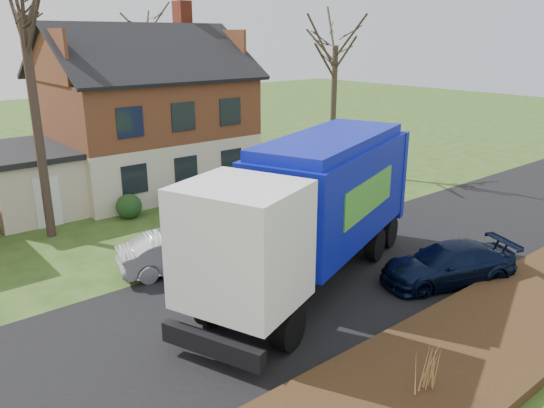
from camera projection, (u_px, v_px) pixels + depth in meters
ground at (302, 288)px, 16.53m from camera, size 120.00×120.00×0.00m
road at (302, 288)px, 16.53m from camera, size 80.00×7.00×0.02m
mulch_verge at (453, 361)px, 12.59m from camera, size 80.00×3.50×0.30m
main_house at (137, 109)px, 26.43m from camera, size 12.95×8.95×9.26m
garbage_truck at (315, 203)px, 16.31m from camera, size 10.89×6.38×4.53m
silver_sedan at (181, 251)px, 17.63m from camera, size 4.30×2.39×1.34m
navy_wagon at (448, 264)px, 16.73m from camera, size 4.72×3.30×1.27m
tree_front_east at (336, 23)px, 28.01m from camera, size 3.61×3.61×10.02m
tree_back at (144, 14)px, 34.15m from camera, size 3.34×3.34×10.58m
grass_clump_mid at (426, 370)px, 11.11m from camera, size 0.37×0.31×1.04m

